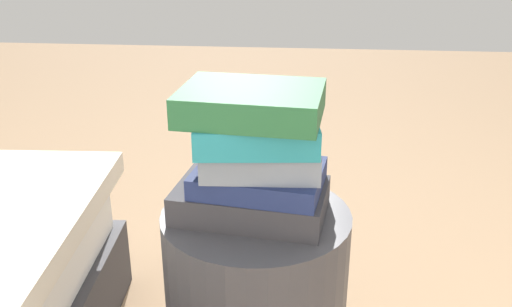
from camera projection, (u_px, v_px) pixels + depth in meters
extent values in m
cube|color=#28282D|center=(251.00, 201.00, 1.15)|extent=(0.32, 0.22, 0.06)
cube|color=#19234C|center=(259.00, 178.00, 1.13)|extent=(0.27, 0.22, 0.04)
cube|color=slate|center=(261.00, 154.00, 1.12)|extent=(0.23, 0.19, 0.05)
cube|color=#1E727F|center=(255.00, 129.00, 1.10)|extent=(0.24, 0.22, 0.05)
cube|color=#1E512D|center=(251.00, 103.00, 1.07)|extent=(0.28, 0.22, 0.06)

